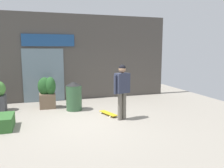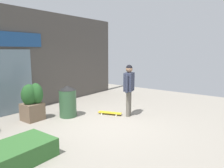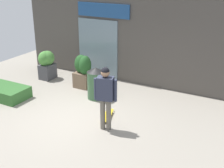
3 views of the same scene
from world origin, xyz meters
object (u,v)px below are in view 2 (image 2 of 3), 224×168
skateboarder (129,85)px  planter_box_right (33,101)px  trash_bin (68,101)px  skateboard (110,113)px

skateboarder → planter_box_right: size_ratio=1.47×
planter_box_right → trash_bin: bearing=-34.6°
planter_box_right → skateboarder: bearing=-45.6°
planter_box_right → trash_bin: 1.08m
skateboard → planter_box_right: 2.53m
skateboarder → planter_box_right: (-2.15, 2.19, -0.44)m
planter_box_right → trash_bin: (0.89, -0.61, -0.09)m
skateboarder → skateboard: bearing=9.7°
skateboarder → trash_bin: (-1.26, 1.58, -0.53)m
skateboarder → skateboard: size_ratio=2.04×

